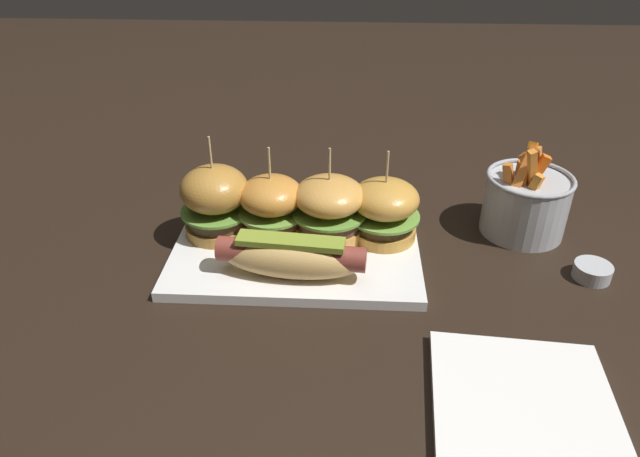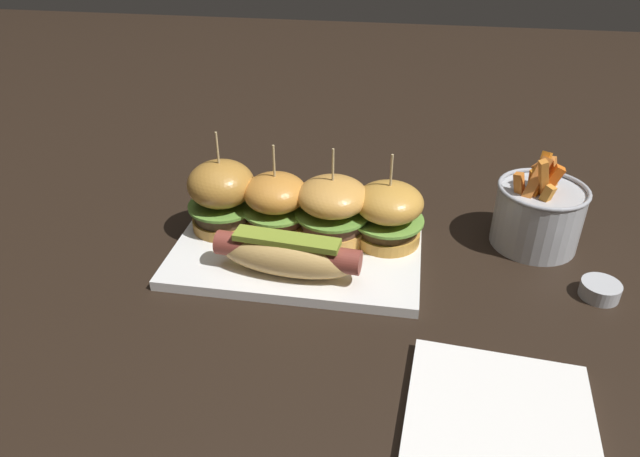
# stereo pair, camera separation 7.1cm
# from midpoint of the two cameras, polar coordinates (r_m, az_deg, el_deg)

# --- Properties ---
(ground_plane) EXTENTS (3.00, 3.00, 0.00)m
(ground_plane) POSITION_cam_midpoint_polar(r_m,az_deg,el_deg) (0.79, -5.03, -3.34)
(ground_plane) COLOR black
(platter_main) EXTENTS (0.34, 0.20, 0.01)m
(platter_main) POSITION_cam_midpoint_polar(r_m,az_deg,el_deg) (0.79, -5.06, -2.93)
(platter_main) COLOR white
(platter_main) RESTS_ON ground
(hot_dog) EXTENTS (0.19, 0.07, 0.06)m
(hot_dog) POSITION_cam_midpoint_polar(r_m,az_deg,el_deg) (0.72, -5.87, -2.85)
(hot_dog) COLOR #DDAE63
(hot_dog) RESTS_ON platter_main
(slider_far_left) EXTENTS (0.10, 0.10, 0.15)m
(slider_far_left) POSITION_cam_midpoint_polar(r_m,az_deg,el_deg) (0.82, -12.79, 2.66)
(slider_far_left) COLOR #B37C33
(slider_far_left) RESTS_ON platter_main
(slider_center_left) EXTENTS (0.09, 0.09, 0.14)m
(slider_center_left) POSITION_cam_midpoint_polar(r_m,az_deg,el_deg) (0.80, -7.37, 2.04)
(slider_center_left) COLOR #CA8334
(slider_center_left) RESTS_ON platter_main
(slider_center_right) EXTENTS (0.10, 0.10, 0.14)m
(slider_center_right) POSITION_cam_midpoint_polar(r_m,az_deg,el_deg) (0.79, -1.67, 1.87)
(slider_center_right) COLOR gold
(slider_center_right) RESTS_ON platter_main
(slider_far_right) EXTENTS (0.10, 0.10, 0.13)m
(slider_far_right) POSITION_cam_midpoint_polar(r_m,az_deg,el_deg) (0.79, 3.86, 1.82)
(slider_far_right) COLOR gold
(slider_far_right) RESTS_ON platter_main
(fries_bucket) EXTENTS (0.12, 0.12, 0.14)m
(fries_bucket) POSITION_cam_midpoint_polar(r_m,az_deg,el_deg) (0.87, 17.49, 2.43)
(fries_bucket) COLOR #B7BABF
(fries_bucket) RESTS_ON ground
(sauce_ramekin) EXTENTS (0.05, 0.05, 0.02)m
(sauce_ramekin) POSITION_cam_midpoint_polar(r_m,az_deg,el_deg) (0.81, 23.14, -3.97)
(sauce_ramekin) COLOR #B7BABF
(sauce_ramekin) RESTS_ON ground
(side_plate) EXTENTS (0.19, 0.19, 0.01)m
(side_plate) POSITION_cam_midpoint_polar(r_m,az_deg,el_deg) (0.61, 16.26, -16.45)
(side_plate) COLOR white
(side_plate) RESTS_ON ground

